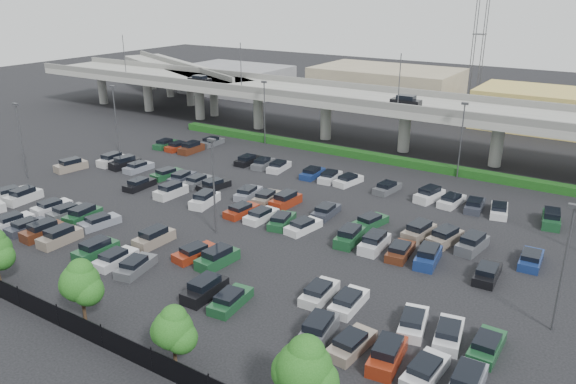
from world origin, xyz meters
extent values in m
plane|color=black|center=(0.00, 0.00, 0.00)|extent=(280.00, 280.00, 0.00)
cube|color=gray|center=(0.00, 32.00, 7.25)|extent=(150.00, 13.00, 1.10)
cube|color=slate|center=(0.00, 25.75, 8.30)|extent=(150.00, 0.50, 1.00)
cube|color=slate|center=(0.00, 38.25, 8.30)|extent=(150.00, 0.50, 1.00)
cylinder|color=gray|center=(-65.00, 32.00, 3.35)|extent=(1.80, 1.80, 6.70)
cube|color=slate|center=(-65.00, 32.00, 6.50)|extent=(2.60, 9.75, 0.50)
cylinder|color=gray|center=(-51.00, 32.00, 3.35)|extent=(1.80, 1.80, 6.70)
cube|color=slate|center=(-51.00, 32.00, 6.50)|extent=(2.60, 9.75, 0.50)
cylinder|color=gray|center=(-37.00, 32.00, 3.35)|extent=(1.80, 1.80, 6.70)
cube|color=slate|center=(-37.00, 32.00, 6.50)|extent=(2.60, 9.75, 0.50)
cylinder|color=gray|center=(-23.00, 32.00, 3.35)|extent=(1.80, 1.80, 6.70)
cube|color=slate|center=(-23.00, 32.00, 6.50)|extent=(2.60, 9.75, 0.50)
cylinder|color=gray|center=(-9.00, 32.00, 3.35)|extent=(1.80, 1.80, 6.70)
cube|color=slate|center=(-9.00, 32.00, 6.50)|extent=(2.60, 9.75, 0.50)
cylinder|color=gray|center=(5.00, 32.00, 3.35)|extent=(1.80, 1.80, 6.70)
cube|color=slate|center=(5.00, 32.00, 6.50)|extent=(2.60, 9.75, 0.50)
cylinder|color=gray|center=(19.00, 32.00, 3.35)|extent=(1.80, 1.80, 6.70)
cube|color=slate|center=(19.00, 32.00, 6.50)|extent=(2.60, 9.75, 0.50)
cube|color=black|center=(-34.00, 29.00, 8.21)|extent=(4.40, 1.82, 0.82)
cube|color=black|center=(-34.00, 29.00, 8.84)|extent=(2.30, 1.60, 0.50)
cube|color=black|center=(6.00, 29.00, 8.32)|extent=(4.40, 1.82, 1.05)
cube|color=black|center=(6.00, 29.00, 9.14)|extent=(2.60, 1.60, 0.65)
cylinder|color=#47474C|center=(-50.00, 25.90, 11.80)|extent=(0.14, 0.14, 8.00)
cylinder|color=#47474C|center=(-22.00, 25.90, 11.80)|extent=(0.14, 0.14, 8.00)
cylinder|color=#47474C|center=(6.00, 25.90, 11.80)|extent=(0.14, 0.14, 8.00)
cube|color=gray|center=(-52.00, 43.00, 7.25)|extent=(50.93, 30.13, 1.10)
cube|color=slate|center=(-52.00, 43.00, 8.30)|extent=(47.34, 22.43, 1.00)
cylinder|color=gray|center=(-69.22, 51.03, 3.35)|extent=(1.60, 1.60, 6.70)
cylinder|color=gray|center=(-58.34, 45.96, 3.35)|extent=(1.60, 1.60, 6.70)
cylinder|color=gray|center=(-47.47, 40.89, 3.35)|extent=(1.60, 1.60, 6.70)
cylinder|color=gray|center=(-36.59, 35.82, 3.35)|extent=(1.60, 1.60, 6.70)
cube|color=#143810|center=(0.00, 25.00, 0.55)|extent=(66.00, 1.60, 1.10)
cube|color=black|center=(0.00, -28.00, 0.90)|extent=(70.00, 0.06, 1.80)
cylinder|color=black|center=(-4.00, -28.00, 1.00)|extent=(0.10, 0.10, 2.00)
cylinder|color=black|center=(1.00, -28.00, 1.00)|extent=(0.10, 0.10, 2.00)
cylinder|color=black|center=(6.00, -28.00, 1.00)|extent=(0.10, 0.10, 2.00)
cylinder|color=black|center=(11.00, -28.00, 1.00)|extent=(0.10, 0.10, 2.00)
sphere|color=#1A4813|center=(-8.29, -26.57, 2.82)|extent=(2.39, 2.39, 2.39)
cylinder|color=#332316|center=(2.00, -26.39, 0.99)|extent=(0.26, 0.26, 1.97)
sphere|color=#1A4813|center=(2.00, -26.39, 3.39)|extent=(3.07, 3.07, 3.07)
sphere|color=#1A4813|center=(2.71, -26.29, 2.85)|extent=(2.41, 2.41, 2.41)
sphere|color=#1A4813|center=(1.40, -26.47, 3.07)|extent=(2.41, 2.41, 2.41)
sphere|color=#1A4813|center=(2.04, -26.27, 4.27)|extent=(2.08, 2.08, 2.08)
cylinder|color=#332316|center=(12.00, -26.82, 0.90)|extent=(0.26, 0.26, 1.80)
sphere|color=#1A4813|center=(12.00, -26.82, 3.09)|extent=(2.79, 2.79, 2.79)
sphere|color=#1A4813|center=(12.65, -26.72, 2.59)|extent=(2.19, 2.19, 2.19)
sphere|color=#1A4813|center=(11.45, -26.90, 2.79)|extent=(2.19, 2.19, 2.19)
sphere|color=#1A4813|center=(12.04, -26.70, 3.89)|extent=(1.89, 1.89, 1.89)
sphere|color=#1A4813|center=(22.00, -26.38, 3.80)|extent=(3.43, 3.43, 3.43)
sphere|color=#1A4813|center=(22.80, -26.28, 3.19)|extent=(2.70, 2.70, 2.70)
sphere|color=#1A4813|center=(21.33, -26.46, 3.43)|extent=(2.70, 2.70, 2.70)
sphere|color=#1A4813|center=(22.04, -26.26, 4.78)|extent=(2.33, 2.33, 2.33)
cube|color=silver|center=(-20.00, -18.50, 0.41)|extent=(2.16, 4.53, 0.82)
cube|color=black|center=(-20.00, -18.70, 1.04)|extent=(1.78, 2.42, 0.50)
cube|color=#30333E|center=(-17.25, -18.50, 0.41)|extent=(2.00, 4.47, 0.82)
cube|color=black|center=(-17.25, -18.70, 1.04)|extent=(1.69, 2.36, 0.50)
cube|color=#502615|center=(-14.50, -18.50, 0.53)|extent=(2.10, 4.51, 1.05)
cube|color=black|center=(-14.50, -18.50, 1.34)|extent=(1.77, 2.70, 0.65)
cube|color=gray|center=(-11.75, -18.50, 0.53)|extent=(1.83, 4.40, 1.05)
cube|color=black|center=(-11.75, -18.50, 1.34)|extent=(1.61, 2.60, 0.65)
cube|color=#1A4927|center=(-6.25, -18.50, 0.53)|extent=(1.89, 4.43, 1.05)
cube|color=black|center=(-6.25, -18.50, 1.34)|extent=(1.64, 2.63, 0.65)
cube|color=silver|center=(-3.50, -18.50, 0.41)|extent=(1.98, 4.46, 0.82)
cube|color=black|center=(-3.50, -18.70, 1.04)|extent=(1.68, 2.36, 0.50)
cube|color=#4E5055|center=(-0.75, -18.50, 0.41)|extent=(2.65, 4.67, 0.82)
cube|color=black|center=(-0.75, -18.70, 1.04)|extent=(2.02, 2.57, 0.50)
cube|color=black|center=(7.50, -18.50, 0.53)|extent=(1.89, 4.43, 1.05)
cube|color=black|center=(7.50, -18.50, 1.34)|extent=(1.64, 2.63, 0.65)
cube|color=#1A4927|center=(10.25, -18.50, 0.41)|extent=(2.24, 4.56, 0.82)
cube|color=black|center=(10.25, -18.70, 1.04)|extent=(1.82, 2.44, 0.50)
cube|color=#4E5055|center=(18.50, -18.50, 0.53)|extent=(2.40, 4.61, 1.05)
cube|color=black|center=(18.50, -18.50, 1.34)|extent=(1.94, 2.79, 0.65)
cube|color=gray|center=(21.25, -18.50, 0.41)|extent=(2.20, 4.54, 0.82)
cube|color=black|center=(21.25, -18.70, 1.04)|extent=(1.80, 2.43, 0.50)
cube|color=maroon|center=(24.00, -18.50, 0.53)|extent=(2.33, 4.59, 1.05)
cube|color=black|center=(24.00, -18.50, 1.34)|extent=(1.90, 2.77, 0.65)
cube|color=silver|center=(26.75, -18.50, 0.41)|extent=(2.15, 4.53, 0.82)
cube|color=black|center=(26.75, -18.70, 1.04)|extent=(1.77, 2.42, 0.50)
cube|color=black|center=(29.50, -18.50, 1.34)|extent=(1.71, 2.66, 0.65)
cube|color=silver|center=(-28.25, -13.50, 0.41)|extent=(2.62, 4.66, 0.82)
cube|color=black|center=(-28.25, -13.70, 1.04)|extent=(2.01, 2.56, 0.50)
cube|color=silver|center=(-25.50, -13.50, 0.53)|extent=(2.16, 4.53, 1.05)
cube|color=black|center=(-25.50, -13.50, 1.34)|extent=(1.80, 2.72, 0.65)
cube|color=silver|center=(-20.00, -13.50, 0.41)|extent=(2.16, 4.53, 0.82)
cube|color=black|center=(-20.00, -13.70, 1.04)|extent=(1.78, 2.42, 0.50)
cube|color=#4E5055|center=(-17.25, -13.50, 0.41)|extent=(2.08, 4.50, 0.82)
cube|color=black|center=(-17.25, -13.70, 1.04)|extent=(1.73, 2.39, 0.50)
cube|color=#1A4927|center=(-14.50, -13.50, 0.53)|extent=(2.27, 4.57, 1.05)
cube|color=black|center=(-14.50, -13.50, 1.34)|extent=(1.87, 2.75, 0.65)
cube|color=gray|center=(-11.75, -13.50, 0.41)|extent=(2.54, 4.65, 0.82)
cube|color=black|center=(-11.75, -13.70, 1.04)|extent=(1.97, 2.54, 0.50)
cube|color=gray|center=(-3.50, -13.50, 0.53)|extent=(1.93, 4.45, 1.05)
cube|color=black|center=(-3.50, -13.50, 1.34)|extent=(1.67, 2.64, 0.65)
cube|color=maroon|center=(2.00, -13.50, 0.41)|extent=(2.59, 4.66, 0.82)
cube|color=black|center=(2.00, -13.70, 1.04)|extent=(1.99, 2.55, 0.50)
cube|color=#1A4927|center=(4.75, -13.50, 0.53)|extent=(2.20, 4.54, 1.05)
cube|color=black|center=(4.75, -13.50, 1.34)|extent=(1.83, 2.73, 0.65)
cube|color=silver|center=(15.75, -13.50, 0.41)|extent=(2.06, 4.49, 0.82)
cube|color=black|center=(15.75, -13.70, 1.04)|extent=(1.73, 2.38, 0.50)
cube|color=white|center=(18.50, -13.50, 0.41)|extent=(1.97, 4.46, 0.82)
cube|color=black|center=(18.50, -13.70, 1.04)|extent=(1.68, 2.35, 0.50)
cube|color=white|center=(24.00, -13.50, 0.41)|extent=(2.71, 4.68, 0.82)
cube|color=black|center=(24.00, -13.70, 1.04)|extent=(2.05, 2.59, 0.50)
cube|color=silver|center=(26.75, -13.50, 0.41)|extent=(2.56, 4.65, 0.82)
cube|color=black|center=(26.75, -13.70, 1.04)|extent=(1.98, 2.54, 0.50)
cube|color=#1A4927|center=(29.50, -13.50, 0.41)|extent=(1.84, 4.41, 0.82)
cube|color=black|center=(29.50, -13.70, 1.04)|extent=(1.61, 2.31, 0.50)
cube|color=gray|center=(-31.00, -2.50, 0.53)|extent=(2.52, 4.64, 1.05)
cube|color=black|center=(-31.00, -2.50, 1.34)|extent=(2.01, 2.83, 0.65)
cube|color=black|center=(-17.25, -2.50, 0.41)|extent=(1.99, 4.47, 0.82)
cube|color=black|center=(-17.25, -2.70, 1.04)|extent=(1.69, 2.36, 0.50)
cube|color=silver|center=(-11.75, -2.50, 0.53)|extent=(2.01, 4.48, 1.05)
cube|color=black|center=(-11.75, -2.50, 1.34)|extent=(1.71, 2.67, 0.65)
cube|color=white|center=(-6.25, -2.50, 0.53)|extent=(2.49, 4.63, 1.05)
cube|color=black|center=(-6.25, -2.50, 1.34)|extent=(1.99, 2.82, 0.65)
cube|color=maroon|center=(-0.75, -2.50, 0.41)|extent=(2.25, 4.56, 0.82)
cube|color=black|center=(-0.75, -2.70, 1.04)|extent=(1.82, 2.45, 0.50)
cube|color=white|center=(2.00, -2.50, 0.41)|extent=(2.06, 4.49, 0.82)
cube|color=black|center=(2.00, -2.70, 1.04)|extent=(1.73, 2.39, 0.50)
cube|color=#1A4927|center=(4.75, -2.50, 0.41)|extent=(2.71, 4.69, 0.82)
cube|color=black|center=(4.75, -2.70, 1.04)|extent=(2.05, 2.59, 0.50)
cube|color=white|center=(7.50, -2.50, 0.41)|extent=(2.52, 4.64, 0.82)
cube|color=black|center=(7.50, -2.70, 1.04)|extent=(1.96, 2.53, 0.50)
cube|color=#1A4927|center=(13.00, -2.50, 0.53)|extent=(2.16, 4.53, 1.05)
cube|color=black|center=(13.00, -2.50, 1.34)|extent=(1.80, 2.72, 0.65)
cube|color=silver|center=(15.75, -2.50, 0.53)|extent=(1.95, 4.45, 1.05)
cube|color=black|center=(15.75, -2.50, 1.34)|extent=(1.68, 2.65, 0.65)
cube|color=#502615|center=(18.50, -2.50, 0.41)|extent=(2.18, 4.54, 0.82)
cube|color=black|center=(18.50, -2.70, 1.04)|extent=(1.79, 2.43, 0.50)
cube|color=navy|center=(21.25, -2.50, 0.53)|extent=(2.32, 4.58, 1.05)
cube|color=black|center=(21.25, -2.50, 1.34)|extent=(1.90, 2.77, 0.65)
cube|color=black|center=(26.75, -2.50, 0.41)|extent=(2.03, 4.48, 0.82)
cube|color=black|center=(26.75, -2.70, 1.04)|extent=(1.71, 2.37, 0.50)
cube|color=silver|center=(-28.25, 2.50, 0.53)|extent=(1.95, 4.45, 1.05)
cube|color=black|center=(-28.25, 2.50, 1.34)|extent=(1.68, 2.65, 0.65)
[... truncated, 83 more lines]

